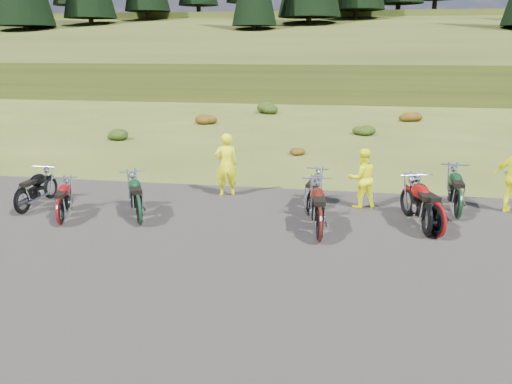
% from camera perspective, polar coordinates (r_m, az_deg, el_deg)
% --- Properties ---
extents(ground, '(300.00, 300.00, 0.00)m').
position_cam_1_polar(ground, '(11.66, 2.50, -5.12)').
color(ground, '#3B4818').
rests_on(ground, ground).
extents(gravel_pad, '(20.00, 12.00, 0.04)m').
position_cam_1_polar(gravel_pad, '(9.84, 1.06, -9.32)').
color(gravel_pad, black).
rests_on(gravel_pad, ground).
extents(hill_slope, '(300.00, 45.97, 9.37)m').
position_cam_1_polar(hill_slope, '(60.94, 8.38, 12.13)').
color(hill_slope, '#2C3913').
rests_on(hill_slope, ground).
extents(hill_plateau, '(300.00, 90.00, 9.17)m').
position_cam_1_polar(hill_plateau, '(120.86, 9.08, 14.09)').
color(hill_plateau, '#2C3913').
rests_on(hill_plateau, ground).
extents(shrub_1, '(1.03, 1.03, 0.61)m').
position_cam_1_polar(shrub_1, '(24.72, -15.65, 6.51)').
color(shrub_1, '#20350D').
rests_on(shrub_1, ground).
extents(shrub_2, '(1.30, 1.30, 0.77)m').
position_cam_1_polar(shrub_2, '(28.65, -5.87, 8.45)').
color(shrub_2, '#60320C').
rests_on(shrub_2, ground).
extents(shrub_3, '(1.56, 1.56, 0.92)m').
position_cam_1_polar(shrub_3, '(33.22, 1.46, 9.74)').
color(shrub_3, '#20350D').
rests_on(shrub_3, ground).
extents(shrub_4, '(0.77, 0.77, 0.45)m').
position_cam_1_polar(shrub_4, '(20.45, 4.55, 4.89)').
color(shrub_4, '#60320C').
rests_on(shrub_4, ground).
extents(shrub_5, '(1.03, 1.03, 0.61)m').
position_cam_1_polar(shrub_5, '(25.62, 12.13, 7.07)').
color(shrub_5, '#20350D').
rests_on(shrub_5, ground).
extents(shrub_6, '(1.30, 1.30, 0.77)m').
position_cam_1_polar(shrub_6, '(31.10, 17.15, 8.44)').
color(shrub_6, '#60320C').
rests_on(shrub_6, ground).
extents(motorcycle_0, '(0.67, 2.00, 1.05)m').
position_cam_1_polar(motorcycle_0, '(14.48, -24.96, -2.37)').
color(motorcycle_0, black).
rests_on(motorcycle_0, ground).
extents(motorcycle_1, '(1.20, 1.96, 0.97)m').
position_cam_1_polar(motorcycle_1, '(13.24, -21.34, -3.62)').
color(motorcycle_1, maroon).
rests_on(motorcycle_1, ground).
extents(motorcycle_2, '(1.63, 2.21, 1.12)m').
position_cam_1_polar(motorcycle_2, '(12.68, -13.12, -3.75)').
color(motorcycle_2, '#0E341C').
rests_on(motorcycle_2, ground).
extents(motorcycle_3, '(0.95, 2.01, 1.01)m').
position_cam_1_polar(motorcycle_3, '(13.20, 5.94, -2.60)').
color(motorcycle_3, '#A1A1A5').
rests_on(motorcycle_3, ground).
extents(motorcycle_4, '(1.01, 2.33, 1.18)m').
position_cam_1_polar(motorcycle_4, '(11.41, 7.21, -5.73)').
color(motorcycle_4, '#46110B').
rests_on(motorcycle_4, ground).
extents(motorcycle_5, '(0.91, 2.33, 1.19)m').
position_cam_1_polar(motorcycle_5, '(12.30, 18.79, -4.85)').
color(motorcycle_5, black).
rests_on(motorcycle_5, ground).
extents(motorcycle_6, '(1.44, 2.40, 1.19)m').
position_cam_1_polar(motorcycle_6, '(12.29, 19.78, -4.97)').
color(motorcycle_6, maroon).
rests_on(motorcycle_6, ground).
extents(motorcycle_7, '(0.91, 2.29, 1.17)m').
position_cam_1_polar(motorcycle_7, '(13.75, 21.94, -2.96)').
color(motorcycle_7, black).
rests_on(motorcycle_7, ground).
extents(person_middle, '(0.79, 0.67, 1.85)m').
position_cam_1_polar(person_middle, '(14.52, -3.43, 3.02)').
color(person_middle, '#F4F80D').
rests_on(person_middle, ground).
extents(person_right_a, '(0.95, 0.85, 1.63)m').
position_cam_1_polar(person_right_a, '(13.75, 12.01, 1.44)').
color(person_right_a, '#F4F80D').
rests_on(person_right_a, ground).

